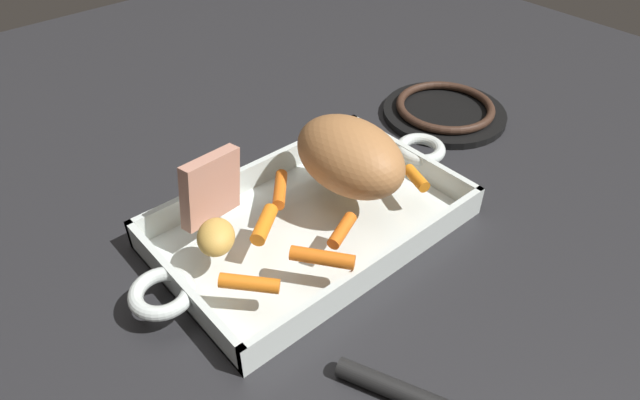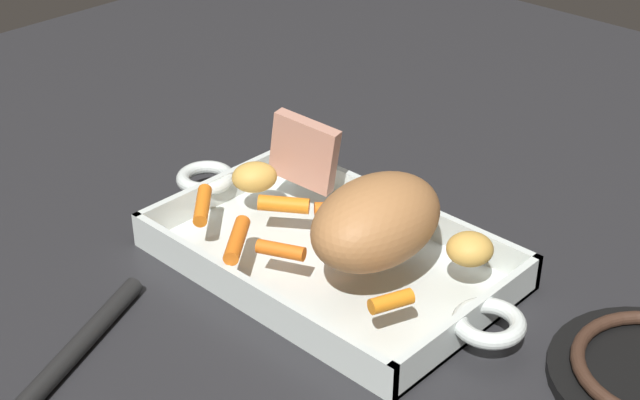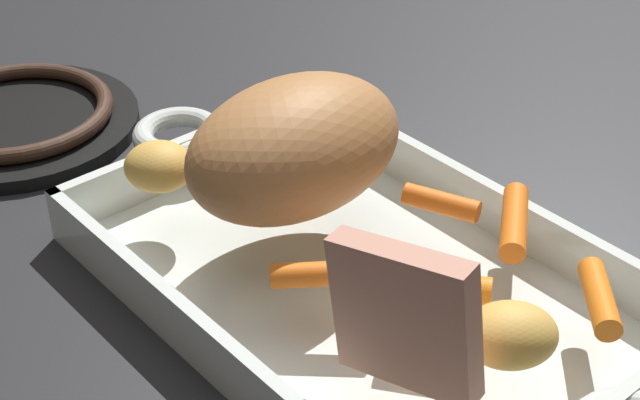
{
  "view_description": "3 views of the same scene",
  "coord_description": "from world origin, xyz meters",
  "px_view_note": "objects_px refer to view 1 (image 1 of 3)",
  "views": [
    {
      "loc": [
        0.32,
        0.39,
        0.47
      ],
      "look_at": [
        0.0,
        0.02,
        0.06
      ],
      "focal_mm": 31.01,
      "sensor_mm": 36.0,
      "label": 1
    },
    {
      "loc": [
        -0.55,
        0.6,
        0.56
      ],
      "look_at": [
        0.01,
        0.0,
        0.08
      ],
      "focal_mm": 51.92,
      "sensor_mm": 36.0,
      "label": 2
    },
    {
      "loc": [
        0.35,
        -0.34,
        0.4
      ],
      "look_at": [
        -0.02,
        -0.02,
        0.07
      ],
      "focal_mm": 54.7,
      "sensor_mm": 36.0,
      "label": 3
    }
  ],
  "objects_px": {
    "baby_carrot_northwest": "(264,224)",
    "potato_corner": "(360,133)",
    "roasting_dish": "(311,222)",
    "baby_carrot_center_right": "(342,230)",
    "baby_carrot_southeast": "(280,189)",
    "potato_golden_small": "(216,237)",
    "baby_carrot_short": "(322,258)",
    "baby_carrot_center_left": "(416,178)",
    "baby_carrot_northeast": "(249,283)",
    "roast_slice_thick": "(211,188)",
    "stove_burner_rear": "(445,110)",
    "pork_roast": "(348,155)"
  },
  "relations": [
    {
      "from": "roasting_dish",
      "to": "stove_burner_rear",
      "type": "bearing_deg",
      "value": -168.88
    },
    {
      "from": "stove_burner_rear",
      "to": "baby_carrot_short",
      "type": "bearing_deg",
      "value": 20.75
    },
    {
      "from": "potato_corner",
      "to": "stove_burner_rear",
      "type": "distance_m",
      "value": 0.21
    },
    {
      "from": "pork_roast",
      "to": "baby_carrot_center_right",
      "type": "distance_m",
      "value": 0.1
    },
    {
      "from": "roasting_dish",
      "to": "baby_carrot_center_right",
      "type": "xyz_separation_m",
      "value": [
        0.01,
        0.06,
        0.04
      ]
    },
    {
      "from": "roasting_dish",
      "to": "baby_carrot_center_right",
      "type": "relative_size",
      "value": 9.38
    },
    {
      "from": "baby_carrot_short",
      "to": "baby_carrot_center_left",
      "type": "xyz_separation_m",
      "value": [
        -0.18,
        -0.03,
        -0.0
      ]
    },
    {
      "from": "pork_roast",
      "to": "potato_golden_small",
      "type": "height_order",
      "value": "pork_roast"
    },
    {
      "from": "roast_slice_thick",
      "to": "roasting_dish",
      "type": "bearing_deg",
      "value": 147.82
    },
    {
      "from": "baby_carrot_center_right",
      "to": "stove_burner_rear",
      "type": "height_order",
      "value": "baby_carrot_center_right"
    },
    {
      "from": "baby_carrot_northwest",
      "to": "potato_corner",
      "type": "distance_m",
      "value": 0.21
    },
    {
      "from": "baby_carrot_southeast",
      "to": "potato_golden_small",
      "type": "xyz_separation_m",
      "value": [
        0.11,
        0.03,
        0.01
      ]
    },
    {
      "from": "baby_carrot_short",
      "to": "baby_carrot_center_right",
      "type": "distance_m",
      "value": 0.05
    },
    {
      "from": "baby_carrot_center_left",
      "to": "roasting_dish",
      "type": "bearing_deg",
      "value": -22.96
    },
    {
      "from": "roasting_dish",
      "to": "potato_golden_small",
      "type": "distance_m",
      "value": 0.13
    },
    {
      "from": "pork_roast",
      "to": "baby_carrot_center_right",
      "type": "relative_size",
      "value": 3.08
    },
    {
      "from": "roasting_dish",
      "to": "baby_carrot_center_left",
      "type": "relative_size",
      "value": 11.0
    },
    {
      "from": "baby_carrot_northeast",
      "to": "potato_corner",
      "type": "xyz_separation_m",
      "value": [
        -0.27,
        -0.12,
        0.01
      ]
    },
    {
      "from": "roasting_dish",
      "to": "roast_slice_thick",
      "type": "xyz_separation_m",
      "value": [
        0.1,
        -0.06,
        0.07
      ]
    },
    {
      "from": "baby_carrot_northeast",
      "to": "potato_corner",
      "type": "height_order",
      "value": "potato_corner"
    },
    {
      "from": "baby_carrot_center_left",
      "to": "baby_carrot_center_right",
      "type": "bearing_deg",
      "value": 4.16
    },
    {
      "from": "baby_carrot_northeast",
      "to": "baby_carrot_short",
      "type": "relative_size",
      "value": 0.89
    },
    {
      "from": "baby_carrot_northeast",
      "to": "baby_carrot_center_right",
      "type": "bearing_deg",
      "value": 178.61
    },
    {
      "from": "baby_carrot_southeast",
      "to": "potato_corner",
      "type": "height_order",
      "value": "potato_corner"
    },
    {
      "from": "roasting_dish",
      "to": "potato_corner",
      "type": "relative_size",
      "value": 9.97
    },
    {
      "from": "roasting_dish",
      "to": "baby_carrot_northwest",
      "type": "bearing_deg",
      "value": -0.7
    },
    {
      "from": "baby_carrot_southeast",
      "to": "potato_golden_small",
      "type": "distance_m",
      "value": 0.11
    },
    {
      "from": "potato_golden_small",
      "to": "stove_burner_rear",
      "type": "distance_m",
      "value": 0.47
    },
    {
      "from": "baby_carrot_short",
      "to": "potato_golden_small",
      "type": "relative_size",
      "value": 1.35
    },
    {
      "from": "stove_burner_rear",
      "to": "pork_roast",
      "type": "bearing_deg",
      "value": 12.96
    },
    {
      "from": "baby_carrot_northeast",
      "to": "baby_carrot_short",
      "type": "bearing_deg",
      "value": 165.02
    },
    {
      "from": "roasting_dish",
      "to": "baby_carrot_southeast",
      "type": "xyz_separation_m",
      "value": [
        0.02,
        -0.04,
        0.04
      ]
    },
    {
      "from": "pork_roast",
      "to": "roast_slice_thick",
      "type": "relative_size",
      "value": 1.96
    },
    {
      "from": "roast_slice_thick",
      "to": "potato_golden_small",
      "type": "xyz_separation_m",
      "value": [
        0.03,
        0.05,
        -0.02
      ]
    },
    {
      "from": "roast_slice_thick",
      "to": "baby_carrot_center_left",
      "type": "height_order",
      "value": "roast_slice_thick"
    },
    {
      "from": "roasting_dish",
      "to": "stove_burner_rear",
      "type": "height_order",
      "value": "roasting_dish"
    },
    {
      "from": "baby_carrot_center_right",
      "to": "baby_carrot_northeast",
      "type": "bearing_deg",
      "value": -1.39
    },
    {
      "from": "baby_carrot_southeast",
      "to": "baby_carrot_center_right",
      "type": "bearing_deg",
      "value": 93.9
    },
    {
      "from": "baby_carrot_northeast",
      "to": "baby_carrot_center_right",
      "type": "height_order",
      "value": "baby_carrot_northeast"
    },
    {
      "from": "baby_carrot_southeast",
      "to": "baby_carrot_northeast",
      "type": "height_order",
      "value": "same"
    },
    {
      "from": "pork_roast",
      "to": "potato_corner",
      "type": "xyz_separation_m",
      "value": [
        -0.07,
        -0.05,
        -0.03
      ]
    },
    {
      "from": "roasting_dish",
      "to": "pork_roast",
      "type": "relative_size",
      "value": 3.04
    },
    {
      "from": "baby_carrot_center_left",
      "to": "potato_corner",
      "type": "distance_m",
      "value": 0.11
    },
    {
      "from": "baby_carrot_northwest",
      "to": "baby_carrot_center_left",
      "type": "height_order",
      "value": "baby_carrot_northwest"
    },
    {
      "from": "roast_slice_thick",
      "to": "baby_carrot_northeast",
      "type": "relative_size",
      "value": 1.29
    },
    {
      "from": "baby_carrot_center_right",
      "to": "stove_burner_rear",
      "type": "bearing_deg",
      "value": -159.38
    },
    {
      "from": "potato_corner",
      "to": "stove_burner_rear",
      "type": "xyz_separation_m",
      "value": [
        -0.2,
        -0.01,
        -0.05
      ]
    },
    {
      "from": "potato_golden_small",
      "to": "baby_carrot_short",
      "type": "bearing_deg",
      "value": 128.03
    },
    {
      "from": "baby_carrot_short",
      "to": "baby_carrot_center_left",
      "type": "relative_size",
      "value": 1.62
    },
    {
      "from": "potato_golden_small",
      "to": "baby_carrot_northwest",
      "type": "bearing_deg",
      "value": 170.85
    }
  ]
}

